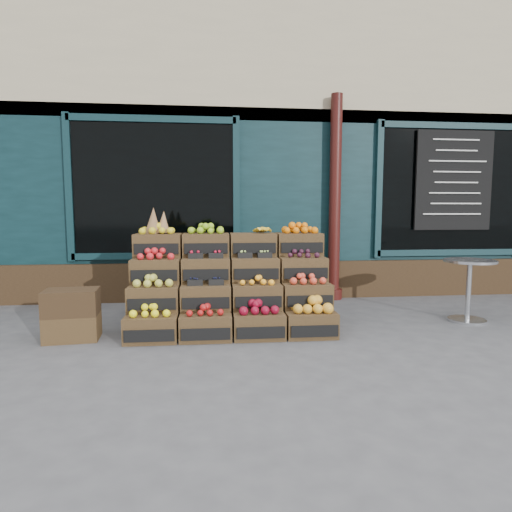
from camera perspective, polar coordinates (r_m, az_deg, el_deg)
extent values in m
plane|color=#4A4A4D|center=(4.83, 3.32, -10.93)|extent=(60.00, 60.00, 0.00)
cube|color=black|center=(9.84, -1.73, 11.81)|extent=(12.00, 6.00, 4.80)
cube|color=#C1B28C|center=(7.28, 0.23, 25.19)|extent=(12.00, 0.18, 2.00)
cube|color=black|center=(6.85, 0.25, 6.79)|extent=(12.00, 0.12, 3.00)
cube|color=#322214|center=(6.87, 0.32, -3.26)|extent=(12.00, 0.18, 0.60)
cube|color=black|center=(6.80, -13.37, 8.75)|extent=(2.40, 0.06, 2.00)
cube|color=black|center=(7.83, 24.53, 7.99)|extent=(2.40, 0.06, 2.00)
cylinder|color=#370F0C|center=(6.90, 10.49, 7.52)|extent=(0.18, 0.18, 3.20)
cube|color=black|center=(7.77, 24.88, 9.10)|extent=(1.30, 0.04, 1.60)
cube|color=#43301A|center=(4.85, -13.74, -9.30)|extent=(0.57, 0.40, 0.28)
cube|color=black|center=(4.66, -14.09, -10.30)|extent=(0.52, 0.02, 0.13)
cube|color=#FFF114|center=(4.80, -13.79, -7.15)|extent=(0.45, 0.30, 0.09)
cube|color=#43301A|center=(4.80, -6.70, -9.32)|extent=(0.57, 0.40, 0.28)
cube|color=black|center=(4.61, -6.75, -10.34)|extent=(0.52, 0.02, 0.13)
cube|color=#A51414|center=(4.76, -6.73, -7.19)|extent=(0.45, 0.30, 0.08)
cube|color=#43301A|center=(4.83, 0.37, -9.20)|extent=(0.57, 0.40, 0.28)
cube|color=black|center=(4.63, 0.64, -10.21)|extent=(0.52, 0.02, 0.13)
cube|color=maroon|center=(4.78, 0.37, -6.94)|extent=(0.45, 0.30, 0.11)
cube|color=#43301A|center=(4.92, 7.26, -8.95)|extent=(0.57, 0.40, 0.28)
cube|color=black|center=(4.73, 7.82, -9.92)|extent=(0.52, 0.02, 0.13)
cube|color=gold|center=(4.87, 7.29, -6.60)|extent=(0.45, 0.30, 0.13)
cube|color=#43301A|center=(5.02, -13.43, -5.47)|extent=(0.57, 0.40, 0.28)
cube|color=black|center=(4.82, -13.76, -6.28)|extent=(0.52, 0.02, 0.13)
cube|color=gold|center=(4.98, -13.49, -3.34)|extent=(0.45, 0.30, 0.10)
cube|color=#43301A|center=(4.97, -6.69, -5.45)|extent=(0.57, 0.40, 0.28)
cube|color=black|center=(4.77, -6.73, -6.28)|extent=(0.52, 0.02, 0.13)
cube|color=black|center=(4.94, -6.71, -3.66)|extent=(0.45, 0.30, 0.03)
cube|color=#43301A|center=(4.99, 0.08, -5.35)|extent=(0.57, 0.40, 0.28)
cube|color=black|center=(4.79, 0.33, -6.17)|extent=(0.52, 0.02, 0.13)
cube|color=#FD9F1E|center=(4.96, 0.08, -3.32)|extent=(0.45, 0.30, 0.08)
cube|color=#43301A|center=(5.08, 6.70, -5.19)|extent=(0.57, 0.40, 0.28)
cube|color=black|center=(4.89, 7.22, -5.98)|extent=(0.52, 0.02, 0.13)
cube|color=red|center=(5.05, 6.73, -3.11)|extent=(0.45, 0.30, 0.09)
cube|color=#43301A|center=(5.20, -13.16, -1.89)|extent=(0.57, 0.40, 0.28)
cube|color=black|center=(5.00, -13.46, -2.54)|extent=(0.52, 0.02, 0.13)
cube|color=red|center=(5.18, -13.20, 0.18)|extent=(0.45, 0.30, 0.10)
cube|color=#43301A|center=(5.16, -6.68, -1.84)|extent=(0.57, 0.40, 0.28)
cube|color=black|center=(4.95, -6.72, -2.50)|extent=(0.52, 0.02, 0.13)
cube|color=red|center=(5.14, -6.70, -0.07)|extent=(0.45, 0.30, 0.04)
cube|color=#43301A|center=(5.18, -0.18, -1.77)|extent=(0.57, 0.40, 0.28)
cube|color=black|center=(4.98, 0.05, -2.42)|extent=(0.52, 0.02, 0.13)
cube|color=#ACCD60|center=(5.16, -0.18, -0.04)|extent=(0.45, 0.30, 0.03)
cube|color=#43301A|center=(5.27, 6.19, -1.68)|extent=(0.57, 0.40, 0.28)
cube|color=black|center=(5.07, 6.66, -2.30)|extent=(0.52, 0.02, 0.13)
cube|color=#331222|center=(5.25, 6.21, 0.24)|extent=(0.45, 0.30, 0.07)
cube|color=#43301A|center=(5.41, -12.90, 1.42)|extent=(0.57, 0.40, 0.28)
cube|color=black|center=(5.20, -13.18, 0.92)|extent=(0.52, 0.02, 0.13)
cube|color=gold|center=(5.40, -12.94, 3.42)|extent=(0.45, 0.30, 0.10)
cube|color=#43301A|center=(5.36, -6.67, 1.49)|extent=(0.57, 0.40, 0.28)
cube|color=black|center=(5.16, -6.71, 1.00)|extent=(0.52, 0.02, 0.13)
cube|color=#84B31C|center=(5.35, -6.70, 3.51)|extent=(0.45, 0.30, 0.10)
cube|color=#43301A|center=(5.39, -0.42, 1.55)|extent=(0.57, 0.40, 0.28)
cube|color=black|center=(5.18, -0.21, 1.06)|extent=(0.52, 0.02, 0.13)
cube|color=gold|center=(5.37, -0.42, 3.51)|extent=(0.45, 0.30, 0.09)
cube|color=#43301A|center=(5.47, 5.71, 1.59)|extent=(0.57, 0.40, 0.28)
cube|color=black|center=(5.27, 6.15, 1.11)|extent=(0.52, 0.02, 0.13)
cube|color=orange|center=(5.46, 5.73, 3.59)|extent=(0.45, 0.30, 0.10)
cube|color=#322214|center=(5.04, -3.28, -8.56)|extent=(2.33, 0.42, 0.28)
cube|color=#322214|center=(5.23, -3.39, -6.41)|extent=(2.33, 0.42, 0.56)
cube|color=#322214|center=(5.44, -3.50, -4.41)|extent=(2.33, 0.42, 0.85)
cone|color=olive|center=(5.40, -13.55, 4.63)|extent=(0.20, 0.20, 0.33)
cone|color=olive|center=(5.43, -12.23, 4.43)|extent=(0.17, 0.17, 0.28)
cube|color=#43301A|center=(5.16, -23.26, -8.71)|extent=(0.59, 0.44, 0.28)
cube|color=#322214|center=(5.10, -23.39, -5.67)|extent=(0.59, 0.44, 0.28)
cylinder|color=silver|center=(6.17, 26.29, -7.66)|extent=(0.46, 0.46, 0.03)
cylinder|color=silver|center=(6.09, 26.46, -4.24)|extent=(0.06, 0.06, 0.76)
cylinder|color=silver|center=(6.04, 26.63, -0.59)|extent=(0.63, 0.63, 0.03)
imported|color=#164F2A|center=(7.51, -12.18, 2.97)|extent=(0.86, 0.69, 2.05)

